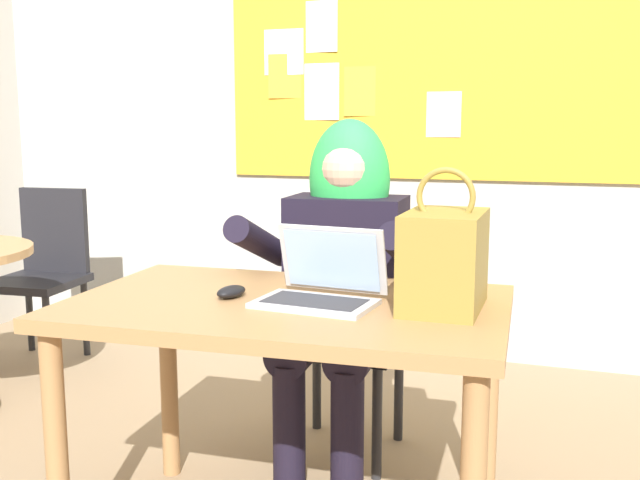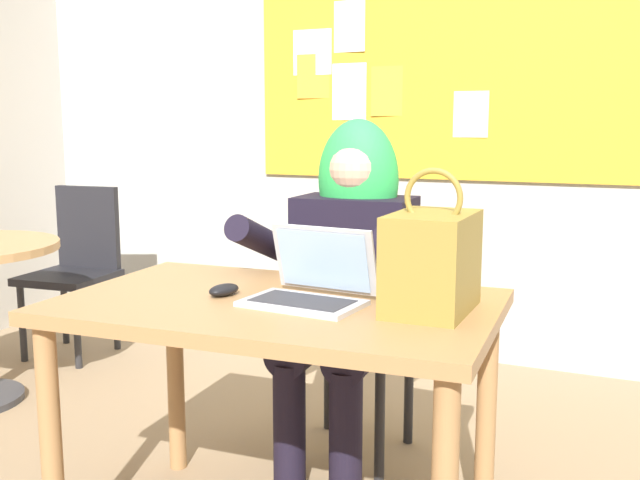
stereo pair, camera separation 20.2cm
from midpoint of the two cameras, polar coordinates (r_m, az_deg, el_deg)
The scene contains 8 objects.
wall_back_bulletin at distance 3.85m, azimuth 8.72°, elevation 10.39°, with size 5.53×2.16×2.62m.
desk_main at distance 2.08m, azimuth -5.40°, elevation -7.46°, with size 1.25×0.82×0.74m.
chair_at_desk at distance 2.79m, azimuth 0.37°, elevation -6.06°, with size 0.42×0.42×0.90m.
person_costumed at distance 2.61m, azimuth -0.46°, elevation -1.86°, with size 0.61×0.62×1.25m.
laptop at distance 2.01m, azimuth -2.75°, elevation -3.63°, with size 0.34×0.28×0.21m.
computer_mouse at distance 2.10m, azimuth -9.68°, elevation -4.02°, with size 0.06×0.10×0.03m, color black.
handbag at distance 1.94m, azimuth 6.76°, elevation -1.51°, with size 0.20×0.30×0.38m.
chair_spare_by_window at distance 4.12m, azimuth -22.10°, elevation -1.84°, with size 0.46×0.46×0.90m.
Camera 1 is at (0.61, -1.83, 1.23)m, focal length 40.92 mm.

